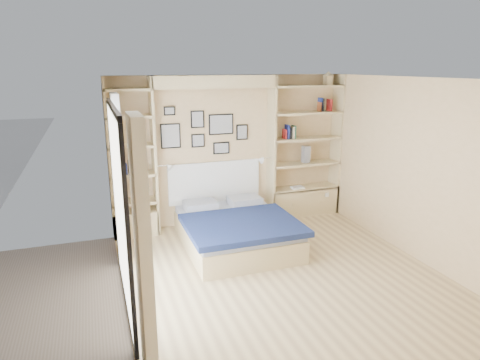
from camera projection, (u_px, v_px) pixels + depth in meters
name	position (u px, v px, depth m)	size (l,w,h in m)	color
ground	(283.00, 276.00, 5.56)	(4.50, 4.50, 0.00)	tan
room_shell	(220.00, 171.00, 6.54)	(4.50, 4.50, 4.50)	#D9B37F
bed	(235.00, 229.00, 6.44)	(1.60, 2.10, 1.07)	#E4C989
photo_gallery	(204.00, 131.00, 7.03)	(1.48, 0.02, 0.82)	black
reading_lamps	(217.00, 163.00, 7.00)	(1.92, 0.12, 0.15)	silver
shelf_decor	(292.00, 124.00, 7.35)	(3.59, 0.23, 2.03)	#A51E1E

